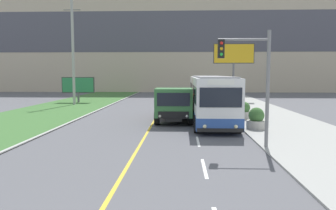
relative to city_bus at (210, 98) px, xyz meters
The scene contains 11 objects.
apartment_block_background 40.40m from the city_bus, 95.76° to the left, with size 80.00×8.04×20.40m.
city_bus is the anchor object (origin of this frame).
dump_truck 2.75m from the city_bus, 158.22° to the right, with size 2.50×6.46×2.37m.
car_distant 18.12m from the city_bus, 88.96° to the left, with size 1.80×4.30×1.45m.
utility_pole_far 18.11m from the city_bus, 140.08° to the left, with size 1.80×0.28×11.31m.
traffic_light_mast 8.89m from the city_bus, 83.10° to the right, with size 2.28×0.32×5.19m.
billboard_large 17.25m from the city_bus, 75.77° to the left, with size 4.81×0.24×6.87m.
billboard_small 19.65m from the city_bus, 135.01° to the left, with size 3.75×0.24×2.93m.
planter_round_near 4.64m from the city_bus, 58.40° to the right, with size 1.15×1.15×1.26m.
planter_round_second 2.66m from the city_bus, ahead, with size 1.05×1.05×1.24m.
planter_round_third 5.22m from the city_bus, 61.53° to the left, with size 1.05×1.05×1.18m.
Camera 1 is at (1.94, -3.51, 3.32)m, focal length 35.00 mm.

